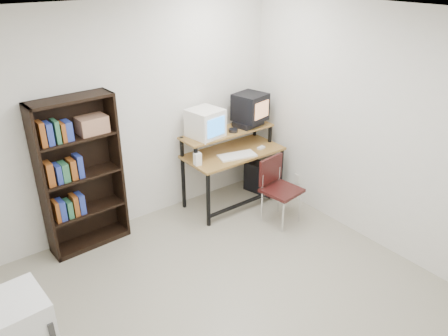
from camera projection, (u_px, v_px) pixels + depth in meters
floor at (232, 311)px, 4.07m from camera, size 4.00×4.00×0.01m
ceiling at (235, 18)px, 2.94m from camera, size 4.00×4.00×0.01m
back_wall at (125, 121)px, 4.95m from camera, size 4.00×0.01×2.60m
right_wall at (383, 134)px, 4.59m from camera, size 0.01×4.00×2.60m
computer_desk at (232, 154)px, 5.61m from camera, size 1.27×0.64×0.98m
crt_monitor at (205, 123)px, 5.32m from camera, size 0.43×0.43×0.35m
vcr at (248, 123)px, 5.72m from camera, size 0.40×0.32×0.08m
crt_tv at (250, 107)px, 5.65m from camera, size 0.44×0.44×0.35m
cd_spindle at (233, 131)px, 5.51m from camera, size 0.13×0.13×0.05m
keyboard at (237, 156)px, 5.44m from camera, size 0.51×0.32×0.03m
mousepad at (261, 149)px, 5.69m from camera, size 0.25×0.22×0.01m
mouse at (261, 148)px, 5.66m from camera, size 0.11×0.08×0.03m
desk_speaker at (198, 159)px, 5.19m from camera, size 0.09×0.08×0.17m
pc_tower at (261, 178)px, 6.06m from camera, size 0.30×0.49×0.42m
school_chair at (278, 184)px, 5.27m from camera, size 0.46×0.46×0.82m
bookshelf at (79, 173)px, 4.68m from camera, size 0.88×0.33×1.72m
wall_outlet at (297, 179)px, 5.84m from camera, size 0.02×0.08×0.12m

